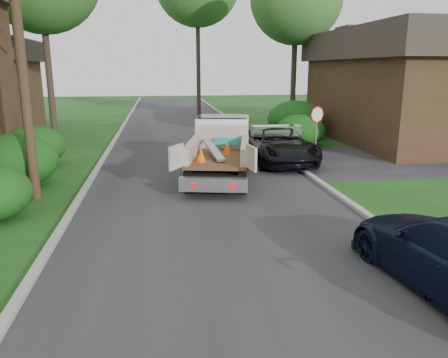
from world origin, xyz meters
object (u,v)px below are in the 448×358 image
utility_pole (18,27)px  flatbed_truck (221,144)px  house_right (420,85)px  black_pickup (278,145)px  stop_sign (317,122)px

utility_pole → flatbed_truck: (6.29, 2.42, -4.00)m
utility_pole → house_right: bearing=26.0°
black_pickup → flatbed_truck: bearing=-146.5°
utility_pole → house_right: utility_pole is taller
utility_pole → flatbed_truck: 7.83m
stop_sign → black_pickup: stop_sign is taller
stop_sign → black_pickup: bearing=167.7°
utility_pole → house_right: size_ratio=0.77×
utility_pole → black_pickup: 11.00m
house_right → black_pickup: size_ratio=2.35×
black_pickup → stop_sign: bearing=-13.6°
flatbed_truck → black_pickup: flatbed_truck is taller
utility_pole → flatbed_truck: size_ratio=1.65×
stop_sign → black_pickup: size_ratio=0.45×
utility_pole → flatbed_truck: utility_pole is taller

